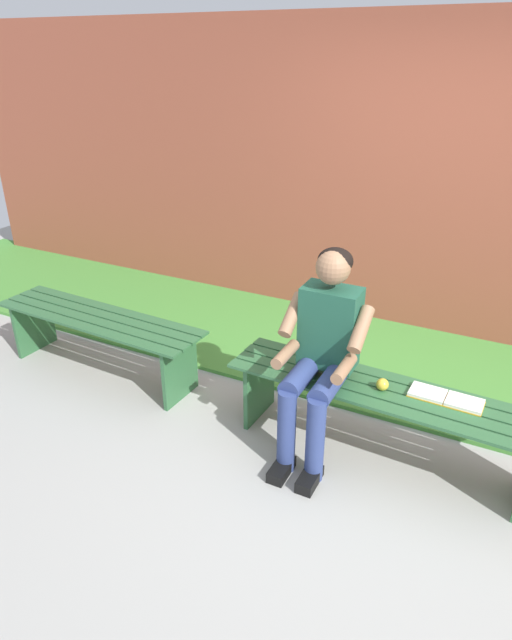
{
  "coord_description": "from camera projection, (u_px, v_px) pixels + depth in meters",
  "views": [
    {
      "loc": [
        -0.58,
        2.79,
        2.28
      ],
      "look_at": [
        0.76,
        0.15,
        0.83
      ],
      "focal_mm": 31.09,
      "sensor_mm": 36.0,
      "label": 1
    }
  ],
  "objects": [
    {
      "name": "ground_plane",
      "position": [
        137.0,
        502.0,
        3.13
      ],
      "size": [
        10.0,
        7.0,
        0.04
      ],
      "primitive_type": "cube",
      "color": "#9E9E99"
    },
    {
      "name": "person_seated",
      "position": [
        322.0,
        349.0,
        3.23
      ],
      "size": [
        0.5,
        0.69,
        1.28
      ],
      "color": "#1E513D",
      "rests_on": "ground"
    },
    {
      "name": "book_open",
      "position": [
        446.0,
        398.0,
        3.16
      ],
      "size": [
        0.42,
        0.18,
        0.02
      ],
      "rotation": [
        0.0,
        0.0,
        -0.04
      ],
      "color": "white",
      "rests_on": "bench_near"
    },
    {
      "name": "bench_near",
      "position": [
        380.0,
        404.0,
        3.32
      ],
      "size": [
        1.91,
        0.5,
        0.48
      ],
      "rotation": [
        0.0,
        0.0,
        -0.04
      ],
      "color": "#2D6038",
      "rests_on": "ground"
    },
    {
      "name": "grass_strip",
      "position": [
        291.0,
        337.0,
        4.85
      ],
      "size": [
        9.0,
        1.61,
        0.03
      ],
      "primitive_type": "cube",
      "color": "#478C38",
      "rests_on": "ground"
    },
    {
      "name": "bench_far",
      "position": [
        99.0,
        330.0,
        4.2
      ],
      "size": [
        1.75,
        0.5,
        0.48
      ],
      "rotation": [
        0.0,
        0.0,
        -0.04
      ],
      "color": "#2D6038",
      "rests_on": "ground"
    },
    {
      "name": "apple",
      "position": [
        382.0,
        384.0,
        3.24
      ],
      "size": [
        0.07,
        0.07,
        0.07
      ],
      "primitive_type": "sphere",
      "color": "gold",
      "rests_on": "bench_near"
    },
    {
      "name": "brick_wall",
      "position": [
        396.0,
        180.0,
        4.69
      ],
      "size": [
        9.5,
        0.24,
        2.57
      ],
      "primitive_type": "cube",
      "color": "#9E4C38",
      "rests_on": "ground"
    }
  ]
}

